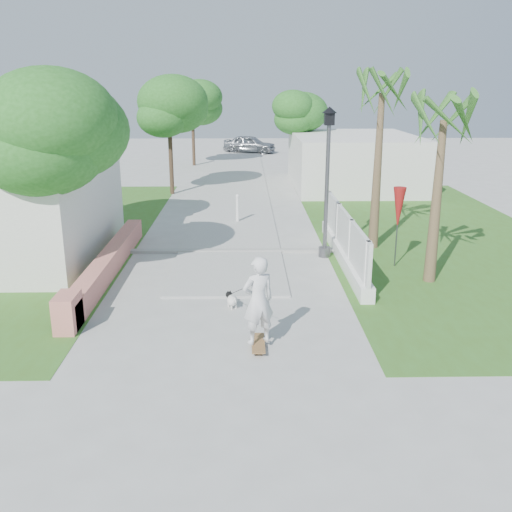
{
  "coord_description": "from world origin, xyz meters",
  "views": [
    {
      "loc": [
        0.49,
        -11.11,
        5.05
      ],
      "look_at": [
        0.74,
        1.96,
        1.1
      ],
      "focal_mm": 40.0,
      "sensor_mm": 36.0,
      "label": 1
    }
  ],
  "objects_px": {
    "bollard": "(237,208)",
    "dog": "(232,299)",
    "patio_umbrella": "(399,209)",
    "skateboarder": "(246,295)",
    "street_lamp": "(327,177)",
    "parked_car": "(250,144)"
  },
  "relations": [
    {
      "from": "dog",
      "to": "patio_umbrella",
      "type": "bearing_deg",
      "value": 9.48
    },
    {
      "from": "dog",
      "to": "bollard",
      "type": "bearing_deg",
      "value": 65.59
    },
    {
      "from": "bollard",
      "to": "skateboarder",
      "type": "relative_size",
      "value": 0.39
    },
    {
      "from": "skateboarder",
      "to": "patio_umbrella",
      "type": "bearing_deg",
      "value": -156.76
    },
    {
      "from": "bollard",
      "to": "dog",
      "type": "relative_size",
      "value": 2.14
    },
    {
      "from": "patio_umbrella",
      "to": "skateboarder",
      "type": "distance_m",
      "value": 6.33
    },
    {
      "from": "parked_car",
      "to": "skateboarder",
      "type": "bearing_deg",
      "value": -163.27
    },
    {
      "from": "parked_car",
      "to": "dog",
      "type": "bearing_deg",
      "value": -163.92
    },
    {
      "from": "street_lamp",
      "to": "dog",
      "type": "bearing_deg",
      "value": -123.87
    },
    {
      "from": "bollard",
      "to": "street_lamp",
      "type": "bearing_deg",
      "value": -59.04
    },
    {
      "from": "street_lamp",
      "to": "dog",
      "type": "distance_m",
      "value": 5.4
    },
    {
      "from": "street_lamp",
      "to": "patio_umbrella",
      "type": "distance_m",
      "value": 2.27
    },
    {
      "from": "bollard",
      "to": "parked_car",
      "type": "bearing_deg",
      "value": 88.33
    },
    {
      "from": "parked_car",
      "to": "street_lamp",
      "type": "bearing_deg",
      "value": -158.38
    },
    {
      "from": "dog",
      "to": "parked_car",
      "type": "xyz_separation_m",
      "value": [
        0.71,
        31.43,
        0.47
      ]
    },
    {
      "from": "bollard",
      "to": "parked_car",
      "type": "height_order",
      "value": "parked_car"
    },
    {
      "from": "street_lamp",
      "to": "bollard",
      "type": "height_order",
      "value": "street_lamp"
    },
    {
      "from": "parked_car",
      "to": "patio_umbrella",
      "type": "bearing_deg",
      "value": -154.73
    },
    {
      "from": "patio_umbrella",
      "to": "skateboarder",
      "type": "height_order",
      "value": "patio_umbrella"
    },
    {
      "from": "street_lamp",
      "to": "parked_car",
      "type": "distance_m",
      "value": 27.47
    },
    {
      "from": "dog",
      "to": "street_lamp",
      "type": "bearing_deg",
      "value": 32.0
    },
    {
      "from": "parked_car",
      "to": "bollard",
      "type": "bearing_deg",
      "value": -164.3
    }
  ]
}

